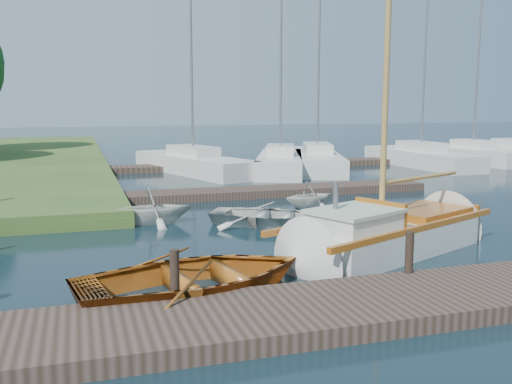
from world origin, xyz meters
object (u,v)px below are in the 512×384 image
object	(u,v)px
mooring_post_1	(175,273)
marina_boat_1	(193,162)
tender_c	(269,212)
marina_boat_5	(421,156)
tender_b	(154,204)
marina_boat_6	(473,154)
mooring_post_2	(409,252)
sailboat	(390,237)
marina_boat_3	(317,158)
dinghy	(196,271)
tender_d	(310,193)
marina_boat_2	(280,161)

from	to	relation	value
mooring_post_1	marina_boat_1	xyz separation A→B (m)	(4.16, 19.45, -0.14)
mooring_post_1	tender_c	xyz separation A→B (m)	(3.81, 6.33, -0.34)
tender_c	marina_boat_5	distance (m)	18.34
tender_b	marina_boat_6	size ratio (longest dim) A/B	0.24
mooring_post_2	marina_boat_5	size ratio (longest dim) A/B	0.07
mooring_post_2	sailboat	world-z (taller)	sailboat
mooring_post_1	marina_boat_3	xyz separation A→B (m)	(11.02, 19.37, -0.13)
sailboat	tender_b	bearing A→B (deg)	111.92
mooring_post_1	marina_boat_1	size ratio (longest dim) A/B	0.08
dinghy	tender_c	distance (m)	6.43
tender_c	dinghy	bearing A→B (deg)	-178.49
mooring_post_2	marina_boat_1	distance (m)	19.46
mooring_post_2	marina_boat_1	world-z (taller)	marina_boat_1
tender_d	marina_boat_3	bearing A→B (deg)	-37.12
mooring_post_2	tender_b	world-z (taller)	tender_b
dinghy	marina_boat_5	world-z (taller)	marina_boat_5
tender_b	marina_boat_3	size ratio (longest dim) A/B	0.18
sailboat	tender_d	bearing A→B (deg)	61.93
marina_boat_2	tender_c	bearing A→B (deg)	-179.93
tender_c	tender_d	distance (m)	3.17
dinghy	marina_boat_3	distance (m)	21.33
tender_c	tender_d	world-z (taller)	tender_d
marina_boat_1	marina_boat_2	world-z (taller)	marina_boat_2
marina_boat_2	marina_boat_6	world-z (taller)	marina_boat_2
marina_boat_3	marina_boat_5	bearing A→B (deg)	-76.02
mooring_post_2	dinghy	bearing A→B (deg)	168.60
sailboat	marina_boat_1	size ratio (longest dim) A/B	0.93
sailboat	marina_boat_5	size ratio (longest dim) A/B	0.92
mooring_post_1	dinghy	bearing A→B (deg)	57.14
marina_boat_3	marina_boat_5	size ratio (longest dim) A/B	1.15
marina_boat_2	dinghy	bearing A→B (deg)	176.95
marina_boat_5	tender_c	bearing A→B (deg)	131.00
marina_boat_2	marina_boat_5	bearing A→B (deg)	-67.07
tender_b	marina_boat_5	world-z (taller)	marina_boat_5
mooring_post_1	dinghy	xyz separation A→B (m)	(0.52, 0.80, -0.24)
dinghy	tender_d	world-z (taller)	tender_d
sailboat	tender_b	size ratio (longest dim) A/B	4.41
tender_b	tender_d	distance (m)	5.56
marina_boat_1	marina_boat_5	bearing A→B (deg)	-111.62
tender_d	marina_boat_3	xyz separation A→B (m)	(4.96, 10.82, 0.07)
marina_boat_5	dinghy	bearing A→B (deg)	135.15
sailboat	marina_boat_5	xyz separation A→B (m)	(11.58, 16.30, 0.22)
tender_c	sailboat	bearing A→B (deg)	-122.11
tender_d	sailboat	bearing A→B (deg)	163.25
mooring_post_2	mooring_post_1	bearing A→B (deg)	180.00
marina_boat_2	marina_boat_3	xyz separation A→B (m)	(2.41, 0.74, -0.01)
dinghy	tender_d	xyz separation A→B (m)	(5.54, 7.75, 0.05)
marina_boat_6	marina_boat_5	bearing A→B (deg)	90.77
mooring_post_2	marina_boat_2	bearing A→B (deg)	77.58
mooring_post_1	marina_boat_6	bearing A→B (deg)	42.57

